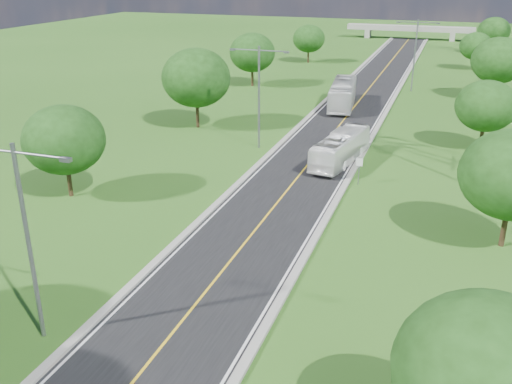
% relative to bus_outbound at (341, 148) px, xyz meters
% --- Properties ---
extents(ground, '(260.00, 260.00, 0.00)m').
position_rel_bus_outbound_xyz_m(ground, '(-2.67, 17.08, -1.47)').
color(ground, '#275317').
rests_on(ground, ground).
extents(road, '(8.00, 150.00, 0.06)m').
position_rel_bus_outbound_xyz_m(road, '(-2.67, 23.08, -1.44)').
color(road, black).
rests_on(road, ground).
extents(curb_left, '(0.50, 150.00, 0.22)m').
position_rel_bus_outbound_xyz_m(curb_left, '(-6.92, 23.08, -1.36)').
color(curb_left, gray).
rests_on(curb_left, ground).
extents(curb_right, '(0.50, 150.00, 0.22)m').
position_rel_bus_outbound_xyz_m(curb_right, '(1.58, 23.08, -1.36)').
color(curb_right, gray).
rests_on(curb_right, ground).
extents(speed_limit_sign, '(0.55, 0.09, 2.40)m').
position_rel_bus_outbound_xyz_m(speed_limit_sign, '(2.53, -4.94, 0.13)').
color(speed_limit_sign, slate).
rests_on(speed_limit_sign, ground).
extents(overpass, '(30.00, 3.00, 3.20)m').
position_rel_bus_outbound_xyz_m(overpass, '(-2.67, 97.08, 0.94)').
color(overpass, gray).
rests_on(overpass, ground).
extents(streetlight_near_left, '(5.90, 0.25, 10.00)m').
position_rel_bus_outbound_xyz_m(streetlight_near_left, '(-8.67, -30.92, 4.48)').
color(streetlight_near_left, slate).
rests_on(streetlight_near_left, ground).
extents(streetlight_mid_left, '(5.90, 0.25, 10.00)m').
position_rel_bus_outbound_xyz_m(streetlight_mid_left, '(-8.67, 2.08, 4.48)').
color(streetlight_mid_left, slate).
rests_on(streetlight_mid_left, ground).
extents(streetlight_far_right, '(5.90, 0.25, 10.00)m').
position_rel_bus_outbound_xyz_m(streetlight_far_right, '(3.33, 35.08, 4.48)').
color(streetlight_far_right, slate).
rests_on(streetlight_far_right, ground).
extents(tree_lb, '(6.30, 6.30, 7.33)m').
position_rel_bus_outbound_xyz_m(tree_lb, '(-18.67, -14.92, 3.18)').
color(tree_lb, black).
rests_on(tree_lb, ground).
extents(tree_lc, '(7.56, 7.56, 8.79)m').
position_rel_bus_outbound_xyz_m(tree_lc, '(-17.67, 7.08, 4.11)').
color(tree_lc, black).
rests_on(tree_lc, ground).
extents(tree_ld, '(6.72, 6.72, 7.82)m').
position_rel_bus_outbound_xyz_m(tree_ld, '(-19.67, 31.08, 3.49)').
color(tree_ld, black).
rests_on(tree_ld, ground).
extents(tree_le, '(5.88, 5.88, 6.84)m').
position_rel_bus_outbound_xyz_m(tree_le, '(-17.17, 55.08, 2.87)').
color(tree_le, black).
rests_on(tree_le, ground).
extents(tree_ra, '(6.30, 6.30, 7.33)m').
position_rel_bus_outbound_xyz_m(tree_ra, '(11.33, -32.92, 3.18)').
color(tree_ra, black).
rests_on(tree_ra, ground).
extents(tree_rc, '(5.88, 5.88, 6.84)m').
position_rel_bus_outbound_xyz_m(tree_rc, '(12.33, 9.08, 2.87)').
color(tree_rc, black).
rests_on(tree_rc, ground).
extents(tree_rd, '(7.14, 7.14, 8.30)m').
position_rel_bus_outbound_xyz_m(tree_rd, '(14.33, 33.08, 3.80)').
color(tree_rd, black).
rests_on(tree_rd, ground).
extents(tree_re, '(5.46, 5.46, 6.35)m').
position_rel_bus_outbound_xyz_m(tree_re, '(11.83, 57.08, 2.56)').
color(tree_re, black).
rests_on(tree_re, ground).
extents(tree_rf, '(6.30, 6.30, 7.33)m').
position_rel_bus_outbound_xyz_m(tree_rf, '(15.33, 77.08, 3.18)').
color(tree_rf, black).
rests_on(tree_rf, ground).
extents(bus_outbound, '(3.87, 10.36, 2.82)m').
position_rel_bus_outbound_xyz_m(bus_outbound, '(0.00, 0.00, 0.00)').
color(bus_outbound, white).
rests_on(bus_outbound, road).
extents(bus_inbound, '(4.23, 12.21, 3.33)m').
position_rel_bus_outbound_xyz_m(bus_inbound, '(-4.18, 21.97, 0.26)').
color(bus_inbound, silver).
rests_on(bus_inbound, road).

